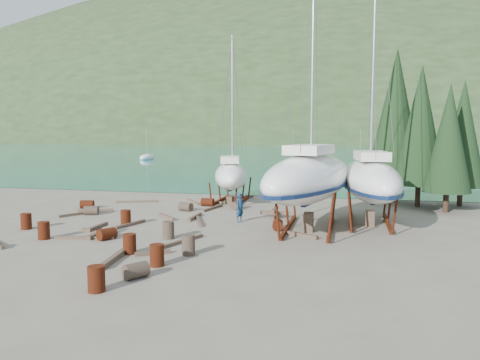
% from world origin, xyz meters
% --- Properties ---
extents(ground, '(600.00, 600.00, 0.00)m').
position_xyz_m(ground, '(0.00, 0.00, 0.00)').
color(ground, '#696453').
rests_on(ground, ground).
extents(bay_water, '(700.00, 700.00, 0.00)m').
position_xyz_m(bay_water, '(0.00, 315.00, 0.01)').
color(bay_water, '#1A8280').
rests_on(bay_water, ground).
extents(far_hill, '(800.00, 360.00, 110.00)m').
position_xyz_m(far_hill, '(0.00, 320.00, 0.00)').
color(far_hill, '#223319').
rests_on(far_hill, ground).
extents(far_house_left, '(6.60, 5.60, 5.60)m').
position_xyz_m(far_house_left, '(-60.00, 190.00, 2.92)').
color(far_house_left, beige).
rests_on(far_house_left, ground).
extents(far_house_center, '(6.60, 5.60, 5.60)m').
position_xyz_m(far_house_center, '(-20.00, 190.00, 2.92)').
color(far_house_center, beige).
rests_on(far_house_center, ground).
extents(far_house_right, '(6.60, 5.60, 5.60)m').
position_xyz_m(far_house_right, '(30.00, 190.00, 2.92)').
color(far_house_right, beige).
rests_on(far_house_right, ground).
extents(cypress_near_right, '(3.60, 3.60, 10.00)m').
position_xyz_m(cypress_near_right, '(12.50, 12.00, 5.79)').
color(cypress_near_right, black).
rests_on(cypress_near_right, ground).
extents(cypress_mid_right, '(3.06, 3.06, 8.50)m').
position_xyz_m(cypress_mid_right, '(14.00, 10.00, 4.92)').
color(cypress_mid_right, black).
rests_on(cypress_mid_right, ground).
extents(cypress_back_left, '(4.14, 4.14, 11.50)m').
position_xyz_m(cypress_back_left, '(11.00, 14.00, 6.66)').
color(cypress_back_left, black).
rests_on(cypress_back_left, ground).
extents(cypress_far_right, '(3.24, 3.24, 9.00)m').
position_xyz_m(cypress_far_right, '(15.50, 13.00, 5.21)').
color(cypress_far_right, black).
rests_on(cypress_far_right, ground).
extents(moored_boat_left, '(2.00, 5.00, 6.05)m').
position_xyz_m(moored_boat_left, '(-30.00, 60.00, 0.39)').
color(moored_boat_left, white).
rests_on(moored_boat_left, ground).
extents(moored_boat_mid, '(2.00, 5.00, 6.05)m').
position_xyz_m(moored_boat_mid, '(10.00, 80.00, 0.39)').
color(moored_boat_mid, white).
rests_on(moored_boat_mid, ground).
extents(moored_boat_far, '(2.00, 5.00, 6.05)m').
position_xyz_m(moored_boat_far, '(-8.00, 110.00, 0.39)').
color(moored_boat_far, white).
rests_on(moored_boat_far, ground).
extents(large_sailboat_near, '(5.79, 11.80, 17.87)m').
position_xyz_m(large_sailboat_near, '(5.61, 2.46, 2.88)').
color(large_sailboat_near, white).
rests_on(large_sailboat_near, ground).
extents(large_sailboat_far, '(4.15, 10.33, 15.90)m').
position_xyz_m(large_sailboat_far, '(8.89, 4.78, 2.60)').
color(large_sailboat_far, white).
rests_on(large_sailboat_far, ground).
extents(small_sailboat_shore, '(4.28, 8.18, 12.50)m').
position_xyz_m(small_sailboat_shore, '(-1.02, 11.19, 2.06)').
color(small_sailboat_shore, white).
rests_on(small_sailboat_shore, ground).
extents(worker, '(0.64, 0.75, 1.76)m').
position_xyz_m(worker, '(1.42, 3.65, 0.88)').
color(worker, navy).
rests_on(worker, ground).
extents(drum_1, '(0.97, 1.05, 0.58)m').
position_xyz_m(drum_1, '(0.14, -7.66, 0.29)').
color(drum_1, '#2D2823').
rests_on(drum_1, ground).
extents(drum_2, '(1.00, 0.78, 0.58)m').
position_xyz_m(drum_2, '(-10.12, 6.04, 0.29)').
color(drum_2, '#5D2110').
rests_on(drum_2, ground).
extents(drum_3, '(0.58, 0.58, 0.88)m').
position_xyz_m(drum_3, '(-0.51, -9.29, 0.44)').
color(drum_3, '#5D2110').
rests_on(drum_3, ground).
extents(drum_4, '(0.88, 0.58, 0.58)m').
position_xyz_m(drum_4, '(-2.20, 8.88, 0.29)').
color(drum_4, '#5D2110').
rests_on(drum_4, ground).
extents(drum_5, '(0.58, 0.58, 0.88)m').
position_xyz_m(drum_5, '(0.93, -4.14, 0.44)').
color(drum_5, '#2D2823').
rests_on(drum_5, ground).
extents(drum_6, '(0.70, 0.95, 0.58)m').
position_xyz_m(drum_6, '(3.95, 1.89, 0.29)').
color(drum_6, '#5D2110').
rests_on(drum_6, ground).
extents(drum_7, '(0.58, 0.58, 0.88)m').
position_xyz_m(drum_7, '(0.27, -6.02, 0.44)').
color(drum_7, '#5D2110').
rests_on(drum_7, ground).
extents(drum_8, '(0.58, 0.58, 0.88)m').
position_xyz_m(drum_8, '(-9.57, -1.03, 0.44)').
color(drum_8, '#5D2110').
rests_on(drum_8, ground).
extents(drum_9, '(1.01, 0.81, 0.58)m').
position_xyz_m(drum_9, '(-3.02, 6.56, 0.29)').
color(drum_9, '#2D2823').
rests_on(drum_9, ground).
extents(drum_10, '(0.58, 0.58, 0.88)m').
position_xyz_m(drum_10, '(-1.67, -4.50, 0.44)').
color(drum_10, '#5D2110').
rests_on(drum_10, ground).
extents(drum_11, '(0.77, 0.99, 0.58)m').
position_xyz_m(drum_11, '(0.18, 7.99, 0.29)').
color(drum_11, '#2D2823').
rests_on(drum_11, ground).
extents(drum_12, '(0.93, 1.05, 0.58)m').
position_xyz_m(drum_12, '(-3.99, -2.31, 0.29)').
color(drum_12, '#5D2110').
rests_on(drum_12, ground).
extents(drum_13, '(0.58, 0.58, 0.88)m').
position_xyz_m(drum_13, '(-7.11, -2.92, 0.44)').
color(drum_13, '#5D2110').
rests_on(drum_13, ground).
extents(drum_14, '(0.58, 0.58, 0.88)m').
position_xyz_m(drum_14, '(-4.75, 1.24, 0.44)').
color(drum_14, '#5D2110').
rests_on(drum_14, ground).
extents(drum_15, '(1.00, 0.79, 0.58)m').
position_xyz_m(drum_15, '(-8.48, 3.82, 0.29)').
color(drum_15, '#2D2823').
rests_on(drum_15, ground).
extents(drum_17, '(0.58, 0.58, 0.88)m').
position_xyz_m(drum_17, '(-1.08, -1.42, 0.44)').
color(drum_17, '#2D2823').
rests_on(drum_17, ground).
extents(timber_0, '(1.65, 2.10, 0.14)m').
position_xyz_m(timber_0, '(-3.78, 10.32, 0.07)').
color(timber_0, brown).
rests_on(timber_0, ground).
extents(timber_1, '(1.68, 1.07, 0.19)m').
position_xyz_m(timber_1, '(5.43, 0.46, 0.10)').
color(timber_1, brown).
rests_on(timber_1, ground).
extents(timber_2, '(2.23, 0.95, 0.19)m').
position_xyz_m(timber_2, '(-8.78, 4.85, 0.09)').
color(timber_2, brown).
rests_on(timber_2, ground).
extents(timber_3, '(2.97, 0.71, 0.15)m').
position_xyz_m(timber_3, '(-5.14, -2.47, 0.07)').
color(timber_3, brown).
rests_on(timber_3, ground).
extents(timber_4, '(1.68, 1.66, 0.17)m').
position_xyz_m(timber_4, '(-3.32, 3.84, 0.09)').
color(timber_4, brown).
rests_on(timber_4, ground).
extents(timber_5, '(1.20, 2.96, 0.16)m').
position_xyz_m(timber_5, '(-0.10, -2.10, 0.08)').
color(timber_5, brown).
rests_on(timber_5, ground).
extents(timber_6, '(1.44, 1.55, 0.19)m').
position_xyz_m(timber_6, '(-0.54, 13.29, 0.10)').
color(timber_6, brown).
rests_on(timber_6, ground).
extents(timber_7, '(1.37, 1.05, 0.17)m').
position_xyz_m(timber_7, '(-0.59, -4.46, 0.09)').
color(timber_7, brown).
rests_on(timber_7, ground).
extents(timber_8, '(0.21, 2.29, 0.19)m').
position_xyz_m(timber_8, '(-1.57, 4.16, 0.09)').
color(timber_8, brown).
rests_on(timber_8, ground).
extents(timber_9, '(1.92, 1.22, 0.15)m').
position_xyz_m(timber_9, '(-2.09, 10.54, 0.08)').
color(timber_9, brown).
rests_on(timber_9, ground).
extents(timber_10, '(0.73, 2.69, 0.16)m').
position_xyz_m(timber_10, '(-1.46, 7.70, 0.08)').
color(timber_10, brown).
rests_on(timber_10, ground).
extents(timber_11, '(1.21, 2.61, 0.15)m').
position_xyz_m(timber_11, '(-0.89, 2.93, 0.08)').
color(timber_11, brown).
rests_on(timber_11, ground).
extents(timber_12, '(0.81, 2.36, 0.17)m').
position_xyz_m(timber_12, '(-4.41, 1.14, 0.08)').
color(timber_12, brown).
rests_on(timber_12, ground).
extents(timber_15, '(2.97, 1.29, 0.15)m').
position_xyz_m(timber_15, '(-7.88, 9.34, 0.07)').
color(timber_15, brown).
rests_on(timber_15, ground).
extents(timber_16, '(0.56, 2.63, 0.23)m').
position_xyz_m(timber_16, '(-1.76, -5.81, 0.11)').
color(timber_16, brown).
rests_on(timber_16, ground).
extents(timber_17, '(1.33, 2.11, 0.16)m').
position_xyz_m(timber_17, '(-9.30, 3.40, 0.08)').
color(timber_17, brown).
rests_on(timber_17, ground).
extents(timber_pile_fore, '(1.80, 1.80, 0.60)m').
position_xyz_m(timber_pile_fore, '(-4.79, -1.77, 0.30)').
color(timber_pile_fore, brown).
rests_on(timber_pile_fore, ground).
extents(timber_pile_aft, '(1.80, 1.80, 0.60)m').
position_xyz_m(timber_pile_aft, '(3.22, 5.53, 0.30)').
color(timber_pile_aft, brown).
rests_on(timber_pile_aft, ground).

